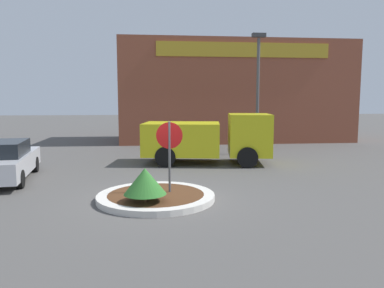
# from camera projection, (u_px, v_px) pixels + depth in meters

# --- Properties ---
(ground_plane) EXTENTS (120.00, 120.00, 0.00)m
(ground_plane) POSITION_uv_depth(u_px,v_px,m) (156.00, 200.00, 10.82)
(ground_plane) COLOR #514F4C
(traffic_island) EXTENTS (3.40, 3.40, 0.18)m
(traffic_island) POSITION_uv_depth(u_px,v_px,m) (156.00, 197.00, 10.81)
(traffic_island) COLOR beige
(traffic_island) RESTS_ON ground_plane
(stop_sign) EXTENTS (0.77, 0.07, 2.25)m
(stop_sign) POSITION_uv_depth(u_px,v_px,m) (169.00, 145.00, 10.88)
(stop_sign) COLOR #4C4C51
(stop_sign) RESTS_ON ground_plane
(island_shrub) EXTENTS (1.14, 1.14, 0.91)m
(island_shrub) POSITION_uv_depth(u_px,v_px,m) (145.00, 181.00, 9.91)
(island_shrub) COLOR brown
(island_shrub) RESTS_ON traffic_island
(utility_truck) EXTENTS (5.93, 3.17, 2.24)m
(utility_truck) POSITION_uv_depth(u_px,v_px,m) (208.00, 138.00, 16.89)
(utility_truck) COLOR gold
(utility_truck) RESTS_ON ground_plane
(storefront_building) EXTENTS (15.71, 6.07, 6.78)m
(storefront_building) POSITION_uv_depth(u_px,v_px,m) (233.00, 92.00, 26.67)
(storefront_building) COLOR brown
(storefront_building) RESTS_ON ground_plane
(parked_sedan_silver) EXTENTS (2.42, 4.80, 1.43)m
(parked_sedan_silver) POSITION_uv_depth(u_px,v_px,m) (2.00, 161.00, 13.28)
(parked_sedan_silver) COLOR #B7B7BC
(parked_sedan_silver) RESTS_ON ground_plane
(light_pole) EXTENTS (0.70, 0.30, 6.27)m
(light_pole) POSITION_uv_depth(u_px,v_px,m) (258.00, 84.00, 19.51)
(light_pole) COLOR #4C4C51
(light_pole) RESTS_ON ground_plane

